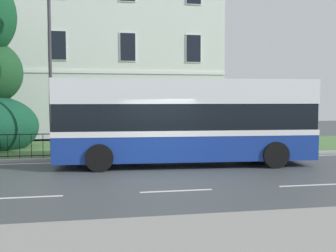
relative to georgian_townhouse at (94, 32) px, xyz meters
The scene contains 5 objects.
ground_plane 16.99m from the georgian_townhouse, 81.71° to the right, with size 60.00×56.00×0.18m.
georgian_townhouse is the anchor object (origin of this frame).
iron_verge_railing 13.81m from the georgian_townhouse, 90.00° to the right, with size 13.17×0.04×0.97m.
single_decker_bus 15.54m from the georgian_townhouse, 76.47° to the right, with size 9.69×3.10×3.20m.
street_lamp_post 11.65m from the georgian_townhouse, 99.17° to the right, with size 0.36×0.24×7.47m.
Camera 1 is at (-2.14, -12.25, 2.52)m, focal length 42.51 mm.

